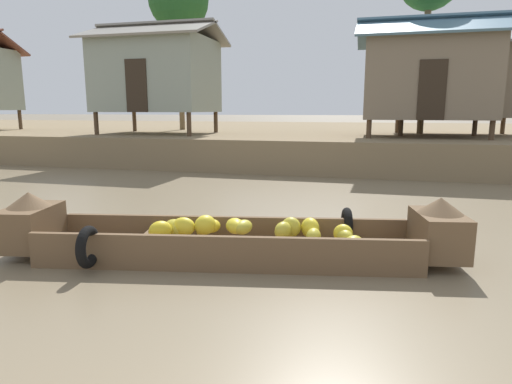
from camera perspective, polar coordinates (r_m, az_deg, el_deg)
ground_plane at (r=10.67m, az=10.19°, el=-0.04°), size 300.00×300.00×0.00m
riverbank_strip at (r=22.79m, az=12.75°, el=6.81°), size 160.00×20.00×1.04m
banana_boat at (r=5.82m, az=-3.30°, el=-5.95°), size 6.00×2.34×0.87m
stilt_house_mid_left at (r=17.56m, az=-12.75°, el=14.72°), size 4.77×3.61×4.10m
stilt_house_mid_right at (r=16.02m, az=21.43°, el=13.84°), size 4.71×3.24×3.91m
stilt_house_right at (r=17.75m, az=24.74°, el=13.14°), size 4.93×3.20×3.77m
palm_tree_near at (r=21.27m, az=-10.03°, el=23.25°), size 2.65×2.65×6.97m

